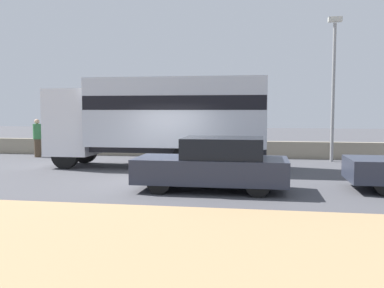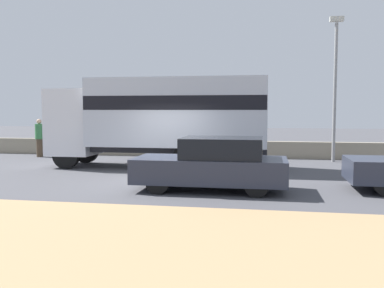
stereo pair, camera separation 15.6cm
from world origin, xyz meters
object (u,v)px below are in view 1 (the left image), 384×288
street_lamp (334,77)px  box_truck (162,115)px  pedestrian (37,137)px  car_hatchback (214,164)px

street_lamp → box_truck: bearing=-155.6°
box_truck → pedestrian: (-6.63, 2.64, -1.09)m
box_truck → car_hatchback: 5.15m
street_lamp → box_truck: (-6.74, -3.07, -1.56)m
box_truck → car_hatchback: box_truck is taller
box_truck → car_hatchback: (2.51, -4.30, -1.29)m
street_lamp → pedestrian: size_ratio=3.41×
street_lamp → pedestrian: 13.64m
street_lamp → box_truck: street_lamp is taller
pedestrian → street_lamp: bearing=1.8°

